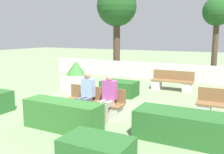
% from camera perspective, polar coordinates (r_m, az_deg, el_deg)
% --- Properties ---
extents(ground_plane, '(60.00, 60.00, 0.00)m').
position_cam_1_polar(ground_plane, '(8.60, -2.14, -6.37)').
color(ground_plane, gray).
extents(perimeter_wall, '(13.21, 0.30, 0.85)m').
position_cam_1_polar(perimeter_wall, '(13.79, 9.94, 1.37)').
color(perimeter_wall, beige).
rests_on(perimeter_wall, ground_plane).
extents(bench_front, '(1.89, 0.48, 0.84)m').
position_cam_1_polar(bench_front, '(7.42, -4.20, -6.39)').
color(bench_front, brown).
rests_on(bench_front, ground_plane).
extents(bench_left_side, '(1.79, 0.49, 0.84)m').
position_cam_1_polar(bench_left_side, '(11.04, 13.52, -1.36)').
color(bench_left_side, brown).
rests_on(bench_left_side, ground_plane).
extents(person_seated_man, '(0.38, 0.64, 1.34)m').
position_cam_1_polar(person_seated_man, '(7.30, -5.99, -3.31)').
color(person_seated_man, '#515B70').
rests_on(person_seated_man, ground_plane).
extents(person_seated_woman, '(0.38, 0.64, 1.30)m').
position_cam_1_polar(person_seated_woman, '(6.94, -1.01, -4.17)').
color(person_seated_woman, '#B2A893').
rests_on(person_seated_woman, ground_plane).
extents(hedge_block_near_right, '(1.38, 0.83, 0.58)m').
position_cam_1_polar(hedge_block_near_right, '(9.84, 1.68, -2.58)').
color(hedge_block_near_right, '#235623').
rests_on(hedge_block_near_right, ground_plane).
extents(hedge_block_mid_left, '(2.09, 0.62, 0.73)m').
position_cam_1_polar(hedge_block_mid_left, '(6.46, -11.22, -8.59)').
color(hedge_block_mid_left, '#33702D').
rests_on(hedge_block_mid_left, ground_plane).
extents(hedge_block_mid_right, '(1.22, 0.79, 0.58)m').
position_cam_1_polar(hedge_block_mid_right, '(4.59, -3.52, -17.21)').
color(hedge_block_mid_right, '#286028').
rests_on(hedge_block_mid_right, ground_plane).
extents(hedge_block_far_left, '(2.00, 0.86, 0.66)m').
position_cam_1_polar(hedge_block_far_left, '(5.96, 15.17, -10.71)').
color(hedge_block_far_left, '#286028').
rests_on(hedge_block_far_left, ground_plane).
extents(planter_corner_left, '(0.95, 0.95, 1.28)m').
position_cam_1_polar(planter_corner_left, '(10.74, -8.21, 0.06)').
color(planter_corner_left, beige).
rests_on(planter_corner_left, ground_plane).
extents(tree_leftmost, '(2.47, 2.47, 5.36)m').
position_cam_1_polar(tree_leftmost, '(15.98, 1.10, 15.56)').
color(tree_leftmost, '#473828').
rests_on(tree_leftmost, ground_plane).
extents(tree_center_left, '(1.50, 1.50, 4.32)m').
position_cam_1_polar(tree_center_left, '(14.29, 22.91, 13.12)').
color(tree_center_left, '#473828').
rests_on(tree_center_left, ground_plane).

